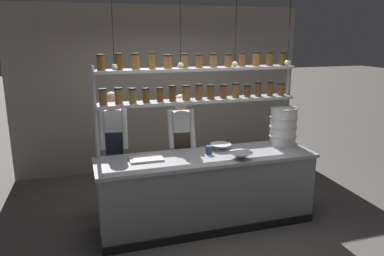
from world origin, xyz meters
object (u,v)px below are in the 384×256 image
Objects in this scene: chef_left at (114,145)px; container_stack at (283,126)px; chef_center at (181,145)px; prep_bowl_center_front at (221,147)px; serving_cup_front at (209,150)px; spice_shelf_unit at (197,87)px; cutting_board at (146,159)px; prep_bowl_near_left at (241,156)px.

chef_left reaches higher than container_stack.
prep_bowl_center_front is at bearing -32.07° from chef_center.
chef_center is 15.46× the size of serving_cup_front.
spice_shelf_unit is at bearing 171.80° from container_stack.
serving_cup_front is (0.80, -0.01, 0.04)m from cutting_board.
prep_bowl_center_front is (0.28, -0.14, -0.78)m from spice_shelf_unit.
chef_center is 0.54m from serving_cup_front.
serving_cup_front is (-1.10, -0.09, -0.21)m from container_stack.
prep_bowl_center_front is 2.67× the size of serving_cup_front.
spice_shelf_unit is at bearing 105.15° from serving_cup_front.
serving_cup_front is (0.23, -0.48, 0.05)m from chef_center.
container_stack is 0.92m from prep_bowl_center_front.
prep_bowl_center_front is 0.24m from serving_cup_front.
chef_center is at bearing 124.98° from spice_shelf_unit.
chef_center reaches higher than container_stack.
prep_bowl_near_left is (0.37, -0.56, -0.78)m from spice_shelf_unit.
chef_center is 0.57m from prep_bowl_center_front.
spice_shelf_unit is 0.86m from chef_center.
container_stack is 4.91× the size of serving_cup_front.
cutting_board is (-0.57, -0.48, 0.01)m from chef_center.
serving_cup_front is (-0.30, 0.30, 0.01)m from prep_bowl_near_left.
serving_cup_front is at bearing -21.27° from chef_left.
cutting_board is 3.83× the size of serving_cup_front.
serving_cup_front reaches higher than prep_bowl_near_left.
container_stack reaches higher than cutting_board.
cutting_board is 1.35× the size of prep_bowl_near_left.
chef_left is at bearing -179.82° from chef_center.
prep_bowl_center_front is at bearing 177.88° from container_stack.
chef_center is 0.75m from cutting_board.
chef_center is at bearing -0.37° from chef_left.
chef_left is 16.03× the size of serving_cup_front.
chef_center is 1.41m from container_stack.
chef_left reaches higher than prep_bowl_center_front.
prep_bowl_near_left is (0.53, -0.78, 0.04)m from chef_center.
chef_left reaches higher than serving_cup_front.
serving_cup_front reaches higher than cutting_board.
prep_bowl_near_left is (1.10, -0.31, 0.03)m from cutting_board.
spice_shelf_unit is at bearing 123.78° from prep_bowl_near_left.
chef_center is at bearing 140.44° from prep_bowl_center_front.
container_stack is 1.73× the size of prep_bowl_near_left.
serving_cup_front is at bearing -57.30° from chef_center.
spice_shelf_unit is 1.12m from cutting_board.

